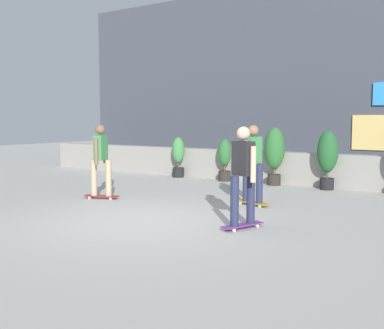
{
  "coord_description": "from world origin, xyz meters",
  "views": [
    {
      "loc": [
        5.18,
        -6.29,
        1.81
      ],
      "look_at": [
        0.0,
        1.5,
        0.9
      ],
      "focal_mm": 43.41,
      "sensor_mm": 36.0,
      "label": 1
    }
  ],
  "objects_px": {
    "potted_plant_1": "(225,158)",
    "potted_plant_2": "(275,151)",
    "potted_plant_3": "(328,155)",
    "skater_by_wall_right": "(253,161)",
    "skater_mid_plaza": "(243,173)",
    "skater_far_right": "(101,158)",
    "potted_plant_0": "(178,155)"
  },
  "relations": [
    {
      "from": "potted_plant_1",
      "to": "potted_plant_2",
      "type": "height_order",
      "value": "potted_plant_2"
    },
    {
      "from": "potted_plant_3",
      "to": "skater_far_right",
      "type": "xyz_separation_m",
      "value": [
        -3.85,
        -4.26,
        0.04
      ]
    },
    {
      "from": "potted_plant_1",
      "to": "skater_mid_plaza",
      "type": "distance_m",
      "value": 6.03
    },
    {
      "from": "potted_plant_3",
      "to": "skater_mid_plaza",
      "type": "distance_m",
      "value": 5.09
    },
    {
      "from": "potted_plant_0",
      "to": "potted_plant_2",
      "type": "relative_size",
      "value": 0.79
    },
    {
      "from": "potted_plant_0",
      "to": "skater_far_right",
      "type": "bearing_deg",
      "value": -78.56
    },
    {
      "from": "potted_plant_1",
      "to": "potted_plant_2",
      "type": "distance_m",
      "value": 1.59
    },
    {
      "from": "potted_plant_2",
      "to": "skater_mid_plaza",
      "type": "xyz_separation_m",
      "value": [
        1.66,
        -5.08,
        0.0
      ]
    },
    {
      "from": "skater_mid_plaza",
      "to": "skater_by_wall_right",
      "type": "bearing_deg",
      "value": 111.88
    },
    {
      "from": "potted_plant_1",
      "to": "skater_mid_plaza",
      "type": "relative_size",
      "value": 0.73
    },
    {
      "from": "potted_plant_0",
      "to": "potted_plant_3",
      "type": "xyz_separation_m",
      "value": [
        4.72,
        -0.0,
        0.21
      ]
    },
    {
      "from": "potted_plant_2",
      "to": "skater_far_right",
      "type": "bearing_deg",
      "value": -119.25
    },
    {
      "from": "potted_plant_2",
      "to": "skater_far_right",
      "type": "distance_m",
      "value": 4.88
    },
    {
      "from": "potted_plant_3",
      "to": "potted_plant_2",
      "type": "bearing_deg",
      "value": 180.0
    },
    {
      "from": "potted_plant_0",
      "to": "skater_far_right",
      "type": "xyz_separation_m",
      "value": [
        0.86,
        -4.26,
        0.25
      ]
    },
    {
      "from": "potted_plant_3",
      "to": "skater_mid_plaza",
      "type": "relative_size",
      "value": 0.91
    },
    {
      "from": "skater_mid_plaza",
      "to": "skater_by_wall_right",
      "type": "distance_m",
      "value": 2.14
    },
    {
      "from": "potted_plant_3",
      "to": "skater_by_wall_right",
      "type": "distance_m",
      "value": 3.15
    },
    {
      "from": "skater_by_wall_right",
      "to": "skater_far_right",
      "type": "relative_size",
      "value": 1.0
    },
    {
      "from": "potted_plant_1",
      "to": "skater_mid_plaza",
      "type": "xyz_separation_m",
      "value": [
        3.23,
        -5.08,
        0.27
      ]
    },
    {
      "from": "skater_by_wall_right",
      "to": "skater_mid_plaza",
      "type": "bearing_deg",
      "value": -68.12
    },
    {
      "from": "potted_plant_1",
      "to": "skater_mid_plaza",
      "type": "height_order",
      "value": "skater_mid_plaza"
    },
    {
      "from": "skater_far_right",
      "to": "potted_plant_3",
      "type": "bearing_deg",
      "value": 47.84
    },
    {
      "from": "skater_by_wall_right",
      "to": "skater_far_right",
      "type": "distance_m",
      "value": 3.45
    },
    {
      "from": "potted_plant_3",
      "to": "skater_by_wall_right",
      "type": "bearing_deg",
      "value": -101.1
    },
    {
      "from": "skater_mid_plaza",
      "to": "skater_by_wall_right",
      "type": "relative_size",
      "value": 1.0
    },
    {
      "from": "potted_plant_2",
      "to": "potted_plant_3",
      "type": "bearing_deg",
      "value": 0.0
    },
    {
      "from": "potted_plant_0",
      "to": "skater_far_right",
      "type": "height_order",
      "value": "skater_far_right"
    },
    {
      "from": "potted_plant_1",
      "to": "potted_plant_3",
      "type": "xyz_separation_m",
      "value": [
        3.04,
        -0.0,
        0.22
      ]
    },
    {
      "from": "potted_plant_0",
      "to": "skater_far_right",
      "type": "relative_size",
      "value": 0.74
    },
    {
      "from": "potted_plant_3",
      "to": "skater_far_right",
      "type": "distance_m",
      "value": 5.74
    },
    {
      "from": "potted_plant_3",
      "to": "skater_by_wall_right",
      "type": "height_order",
      "value": "skater_by_wall_right"
    }
  ]
}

